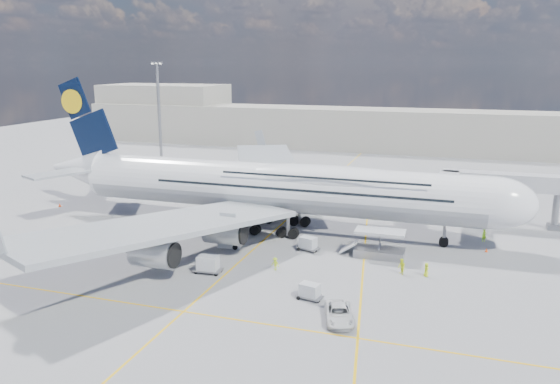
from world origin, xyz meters
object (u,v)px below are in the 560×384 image
(crew_nose, at_px, (484,235))
(jet_bridge, at_px, (481,185))
(baggage_tug, at_px, (229,242))
(cone_wing_right_outer, at_px, (163,261))
(airliner, at_px, (277,187))
(cone_nose, at_px, (486,250))
(dolly_nose_far, at_px, (310,291))
(catering_truck_inner, at_px, (238,182))
(dolly_row_b, at_px, (145,231))
(cone_tail, at_px, (60,205))
(crew_van, at_px, (426,270))
(light_mast, at_px, (159,116))
(dolly_back, at_px, (160,224))
(dolly_row_c, at_px, (208,264))
(cone_wing_left_inner, at_px, (302,198))
(dolly_row_a, at_px, (116,227))
(catering_truck_outer, at_px, (249,171))
(crew_tug, at_px, (275,264))
(cargo_loader, at_px, (378,248))
(crew_loader, at_px, (402,267))
(service_van, at_px, (339,314))
(dolly_nose_near, at_px, (308,243))
(cone_wing_left_outer, at_px, (242,190))
(crew_wing, at_px, (213,234))
(cone_wing_right_inner, at_px, (136,251))

(crew_nose, bearing_deg, jet_bridge, 68.82)
(baggage_tug, relative_size, cone_wing_right_outer, 6.47)
(airliner, bearing_deg, cone_nose, -1.31)
(dolly_nose_far, distance_m, catering_truck_inner, 53.42)
(dolly_row_b, bearing_deg, cone_tail, 169.27)
(crew_van, distance_m, cone_wing_right_outer, 33.03)
(cone_nose, height_order, cone_tail, cone_tail)
(light_mast, distance_m, dolly_back, 49.09)
(dolly_row_c, height_order, cone_tail, dolly_row_c)
(baggage_tug, xyz_separation_m, cone_tail, (-37.83, 11.08, -0.55))
(cone_wing_left_inner, bearing_deg, dolly_row_a, -125.11)
(catering_truck_outer, distance_m, crew_tug, 56.15)
(dolly_nose_far, bearing_deg, cargo_loader, 84.00)
(light_mast, relative_size, catering_truck_outer, 4.05)
(crew_loader, bearing_deg, cone_nose, 108.12)
(crew_loader, bearing_deg, service_van, -49.03)
(crew_tug, bearing_deg, cargo_loader, 51.95)
(dolly_nose_near, bearing_deg, cone_wing_left_outer, 142.98)
(crew_wing, relative_size, cone_wing_left_outer, 3.48)
(light_mast, bearing_deg, cone_wing_left_inner, -20.93)
(catering_truck_inner, bearing_deg, crew_nose, -15.38)
(dolly_nose_far, bearing_deg, catering_truck_outer, 129.15)
(light_mast, xyz_separation_m, cone_wing_left_outer, (25.36, -12.27, -12.93))
(service_van, relative_size, cone_wing_left_outer, 9.99)
(jet_bridge, xyz_separation_m, cone_tail, (-71.09, -9.75, -6.54))
(catering_truck_outer, relative_size, crew_wing, 3.17)
(light_mast, relative_size, baggage_tug, 7.82)
(dolly_row_c, bearing_deg, crew_tug, 20.69)
(dolly_row_a, distance_m, cone_nose, 53.63)
(crew_tug, bearing_deg, catering_truck_outer, 128.75)
(dolly_row_c, height_order, dolly_nose_near, dolly_row_c)
(crew_nose, distance_m, crew_wing, 39.24)
(dolly_row_c, bearing_deg, catering_truck_inner, 103.86)
(cone_wing_right_inner, bearing_deg, dolly_row_c, -15.89)
(airliner, relative_size, dolly_back, 22.70)
(airliner, bearing_deg, cone_wing_left_inner, 95.04)
(dolly_row_c, distance_m, service_van, 19.56)
(crew_van, bearing_deg, jet_bridge, -38.58)
(dolly_row_b, bearing_deg, cone_wing_left_inner, 70.66)
(airliner, xyz_separation_m, cone_wing_left_outer, (-14.90, 22.72, -6.59))
(service_van, bearing_deg, crew_van, 46.19)
(cone_wing_right_inner, bearing_deg, dolly_row_a, 138.81)
(crew_tug, bearing_deg, airliner, 121.80)
(dolly_back, bearing_deg, catering_truck_inner, 86.78)
(dolly_nose_far, xyz_separation_m, dolly_nose_near, (-4.37, 15.35, 0.06))
(airliner, relative_size, light_mast, 3.10)
(crew_wing, relative_size, crew_tug, 1.21)
(dolly_row_a, bearing_deg, crew_loader, 10.21)
(airliner, height_order, cone_wing_right_outer, airliner)
(jet_bridge, distance_m, light_mast, 74.11)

